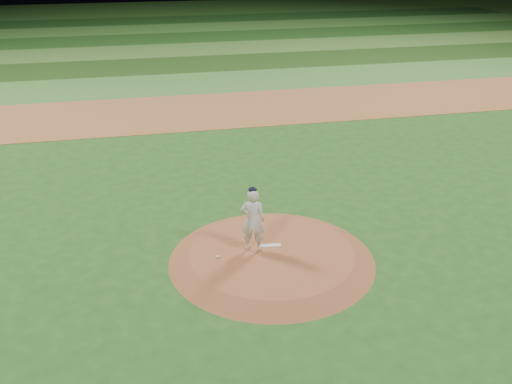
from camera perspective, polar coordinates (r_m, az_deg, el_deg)
name	(u,v)px	position (r m, az deg, el deg)	size (l,w,h in m)	color
ground	(272,260)	(15.39, 1.58, -6.80)	(120.00, 120.00, 0.00)	#26561C
infield_dirt_band	(204,111)	(28.08, -5.23, 8.11)	(70.00, 6.00, 0.02)	#9E6031
outfield_stripe_0	(191,83)	(33.35, -6.47, 10.76)	(70.00, 5.00, 0.02)	#3D792C
outfield_stripe_1	(183,65)	(38.20, -7.31, 12.53)	(70.00, 5.00, 0.02)	#204215
outfield_stripe_2	(176,50)	(43.08, -7.97, 13.89)	(70.00, 5.00, 0.02)	#41742A
outfield_stripe_3	(171,38)	(47.99, -8.51, 14.98)	(70.00, 5.00, 0.02)	#1C4716
outfield_stripe_4	(166,28)	(52.92, -8.94, 15.87)	(70.00, 5.00, 0.02)	#336C27
outfield_stripe_5	(163,20)	(57.85, -9.31, 16.60)	(70.00, 5.00, 0.02)	#163F14
pitchers_mound	(272,256)	(15.32, 1.59, -6.40)	(5.50, 5.50, 0.25)	#9D5630
pitching_rubber	(270,245)	(15.52, 1.41, -5.37)	(0.59, 0.15, 0.03)	white
rosin_bag	(218,257)	(15.03, -3.86, -6.46)	(0.11, 0.11, 0.06)	beige
pitcher_on_mound	(253,220)	(14.92, -0.33, -2.79)	(0.74, 0.59, 1.84)	silver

